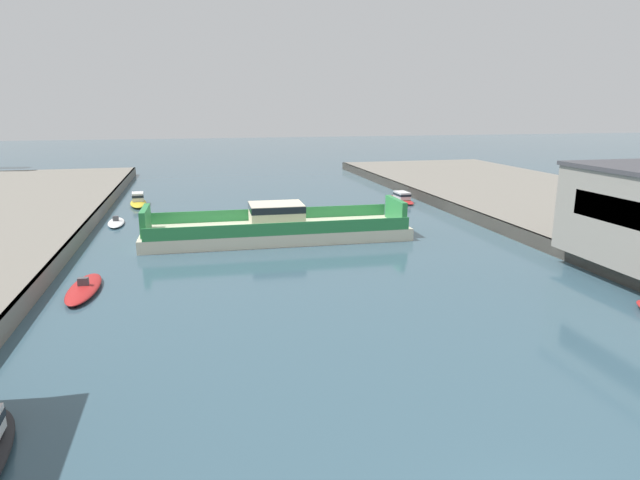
% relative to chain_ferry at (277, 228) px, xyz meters
% --- Properties ---
extents(chain_ferry, '(24.08, 7.46, 3.30)m').
position_rel_chain_ferry_xyz_m(chain_ferry, '(0.00, 0.00, 0.00)').
color(chain_ferry, beige).
rests_on(chain_ferry, ground).
extents(moored_boat_near_left, '(2.45, 6.56, 1.51)m').
position_rel_chain_ferry_xyz_m(moored_boat_near_left, '(-13.99, 21.05, -0.46)').
color(moored_boat_near_left, yellow).
rests_on(moored_boat_near_left, ground).
extents(moored_boat_near_right, '(2.23, 7.05, 1.30)m').
position_rel_chain_ferry_xyz_m(moored_boat_near_right, '(18.49, 16.05, -0.53)').
color(moored_boat_near_right, red).
rests_on(moored_boat_near_right, ground).
extents(moored_boat_mid_left, '(2.08, 6.60, 1.00)m').
position_rel_chain_ferry_xyz_m(moored_boat_mid_left, '(-14.57, -11.75, -0.75)').
color(moored_boat_mid_left, red).
rests_on(moored_boat_mid_left, ground).
extents(moored_boat_far_left, '(1.91, 5.32, 0.88)m').
position_rel_chain_ferry_xyz_m(moored_boat_far_left, '(-15.22, 9.87, -0.81)').
color(moored_boat_far_left, white).
rests_on(moored_boat_far_left, ground).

